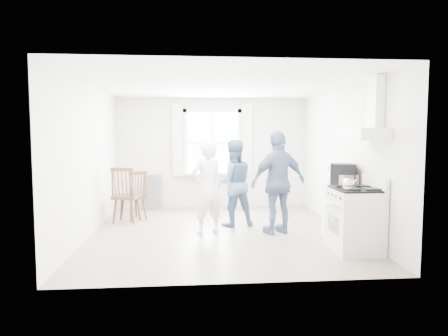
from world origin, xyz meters
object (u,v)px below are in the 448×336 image
(low_cabinet, at_px, (342,212))
(person_right, at_px, (278,182))
(windsor_chair_a, at_px, (136,190))
(gas_stove, at_px, (355,219))
(person_left, at_px, (207,188))
(person_mid, at_px, (233,183))
(stereo_stack, at_px, (343,174))
(windsor_chair_b, at_px, (124,189))

(low_cabinet, xyz_separation_m, person_right, (-0.98, 0.46, 0.45))
(low_cabinet, relative_size, windsor_chair_a, 0.89)
(gas_stove, height_order, windsor_chair_a, gas_stove)
(person_left, bearing_deg, person_mid, -154.13)
(stereo_stack, bearing_deg, windsor_chair_b, 159.16)
(windsor_chair_b, distance_m, person_mid, 2.14)
(person_mid, bearing_deg, stereo_stack, 137.82)
(low_cabinet, xyz_separation_m, stereo_stack, (0.01, 0.04, 0.63))
(stereo_stack, xyz_separation_m, person_right, (-0.99, 0.42, -0.17))
(low_cabinet, height_order, windsor_chair_a, windsor_chair_a)
(stereo_stack, bearing_deg, person_mid, 147.91)
(gas_stove, bearing_deg, windsor_chair_a, 145.26)
(person_left, bearing_deg, gas_stove, 128.35)
(gas_stove, distance_m, low_cabinet, 0.70)
(person_left, bearing_deg, stereo_stack, 145.73)
(gas_stove, bearing_deg, windsor_chair_b, 149.53)
(low_cabinet, distance_m, stereo_stack, 0.63)
(windsor_chair_b, height_order, person_left, person_left)
(person_left, height_order, person_right, person_right)
(windsor_chair_a, height_order, person_right, person_right)
(stereo_stack, bearing_deg, low_cabinet, -107.03)
(low_cabinet, bearing_deg, gas_stove, -95.68)
(low_cabinet, relative_size, stereo_stack, 1.84)
(gas_stove, xyz_separation_m, windsor_chair_b, (-3.73, 2.19, 0.19))
(person_left, bearing_deg, windsor_chair_b, -52.20)
(windsor_chair_a, bearing_deg, gas_stove, -34.74)
(gas_stove, distance_m, windsor_chair_a, 4.30)
(gas_stove, relative_size, windsor_chair_b, 1.01)
(windsor_chair_a, bearing_deg, stereo_stack, -25.27)
(person_left, xyz_separation_m, person_mid, (0.52, 0.56, 0.01))
(windsor_chair_b, xyz_separation_m, person_mid, (2.10, -0.38, 0.14))
(person_mid, bearing_deg, person_right, 127.64)
(stereo_stack, relative_size, person_left, 0.30)
(low_cabinet, relative_size, person_right, 0.50)
(stereo_stack, bearing_deg, person_left, 167.14)
(low_cabinet, bearing_deg, person_mid, 146.69)
(low_cabinet, xyz_separation_m, windsor_chair_b, (-3.80, 1.49, 0.23))
(windsor_chair_a, bearing_deg, person_right, -26.17)
(windsor_chair_b, bearing_deg, person_right, -20.14)
(windsor_chair_a, distance_m, person_right, 2.94)
(low_cabinet, distance_m, windsor_chair_a, 4.01)
(gas_stove, distance_m, person_right, 1.53)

